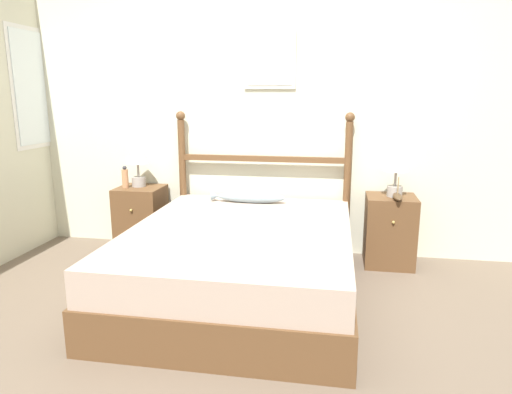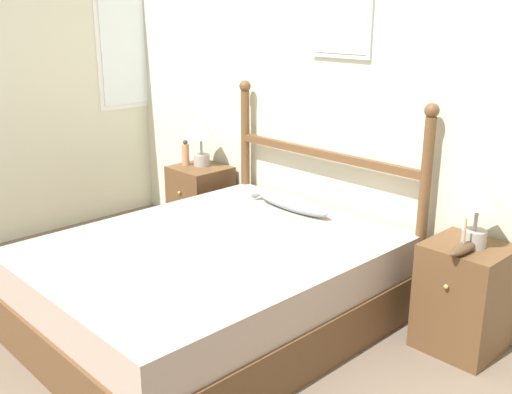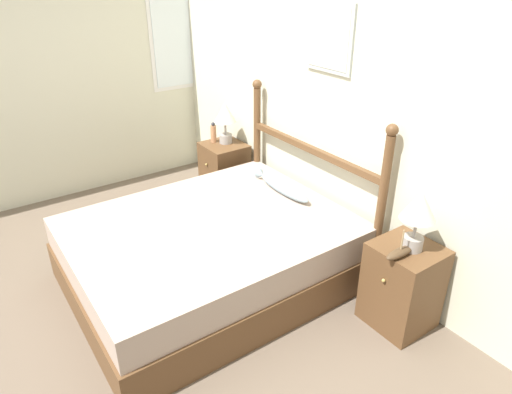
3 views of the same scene
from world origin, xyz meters
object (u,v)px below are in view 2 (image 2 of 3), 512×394
Objects in this scene: nightstand_left at (201,203)px; model_boat at (463,248)px; table_lamp_left at (201,131)px; bottle at (186,154)px; bed at (212,285)px; nightstand_right at (464,297)px; fish_pillow at (291,203)px; table_lamp_right at (479,196)px.

nightstand_left is 2.28m from model_boat.
table_lamp_left is 1.99× the size of bottle.
nightstand_right reaches higher than bed.
bed is 9.75× the size of bottle.
model_boat is (2.25, -0.12, 0.32)m from nightstand_left.
nightstand_right is (1.11, 0.81, 0.05)m from bed.
fish_pillow is (1.03, -0.07, 0.26)m from nightstand_left.
bottle is at bearing 148.11° from bed.
model_boat is (2.27, -0.16, -0.24)m from table_lamp_left.
bottle is 0.85× the size of model_boat.
model_boat is at bearing 31.02° from bed.
nightstand_left is (-1.11, 0.81, 0.05)m from bed.
table_lamp_right is 1.69× the size of model_boat.
nightstand_right is 2.49× the size of model_boat.
fish_pillow is at bearing -176.65° from nightstand_right.
nightstand_left is 2.23m from nightstand_right.
fish_pillow is at bearing -5.92° from table_lamp_left.
nightstand_right is 1.47× the size of table_lamp_right.
table_lamp_left reaches higher than bottle.
bottle is (-0.11, -0.05, 0.39)m from nightstand_left.
nightstand_right is at bearing -0.98° from table_lamp_left.
table_lamp_left is 0.63× the size of fish_pillow.
nightstand_right is 2.32m from table_lamp_left.
table_lamp_right is 1.26m from fish_pillow.
nightstand_right is 0.35m from model_boat.
fish_pillow reaches higher than bed.
fish_pillow is at bearing 96.58° from bed.
model_boat is at bearing -3.14° from nightstand_left.
fish_pillow is (-1.22, -0.07, -0.31)m from table_lamp_right.
nightstand_right is 1.23m from fish_pillow.
nightstand_right is at bearing 3.35° from fish_pillow.
model_boat reaches higher than nightstand_right.
bed is at bearing -36.03° from nightstand_left.
table_lamp_left is (-1.13, 0.85, 0.61)m from bed.
bed is 4.89× the size of table_lamp_right.
table_lamp_right is (0.02, -0.00, 0.57)m from nightstand_right.
nightstand_left is 1.47× the size of table_lamp_right.
nightstand_left is 0.57m from table_lamp_left.
bottle is at bearing -136.90° from table_lamp_left.
table_lamp_left and table_lamp_right have the same top height.
bed is at bearing -31.89° from bottle.
table_lamp_right is at bearing 3.23° from fish_pillow.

